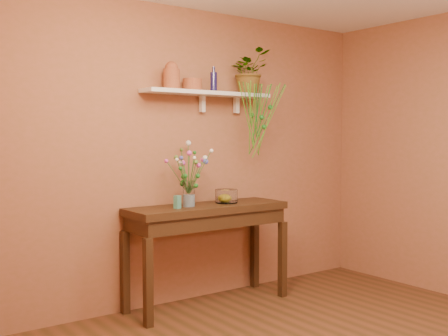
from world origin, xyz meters
name	(u,v)px	position (x,y,z in m)	size (l,w,h in m)	color
room	(365,164)	(0.00, 0.00, 1.35)	(4.04, 4.04, 2.70)	#59301B
sideboard	(208,219)	(-0.04, 1.74, 0.78)	(1.50, 0.48, 0.91)	#3E2512
wall_shelf	(209,94)	(0.06, 1.87, 1.92)	(1.30, 0.24, 0.19)	white
terracotta_jug	(172,76)	(-0.35, 1.84, 2.05)	(0.18, 0.18, 0.24)	#A05830
terracotta_pot	(192,85)	(-0.12, 1.88, 1.99)	(0.17, 0.17, 0.11)	#A05830
blue_bottle	(214,82)	(0.11, 1.86, 2.03)	(0.08, 0.08, 0.23)	#171348
spider_plant	(249,72)	(0.53, 1.88, 2.15)	(0.39, 0.34, 0.43)	#1B611B
plant_fronds	(260,115)	(0.54, 1.71, 1.73)	(0.60, 0.37, 0.70)	#1B611B
glass_vase	(189,196)	(-0.24, 1.74, 1.01)	(0.11, 0.11, 0.22)	white
bouquet	(190,165)	(-0.22, 1.75, 1.28)	(0.42, 0.47, 0.47)	#386B28
glass_bowl	(226,197)	(0.18, 1.76, 0.97)	(0.21, 0.21, 0.13)	white
lemon	(225,198)	(0.18, 1.78, 0.96)	(0.08, 0.08, 0.08)	yellow
carton	(177,202)	(-0.40, 1.68, 0.97)	(0.06, 0.04, 0.11)	#2B6881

